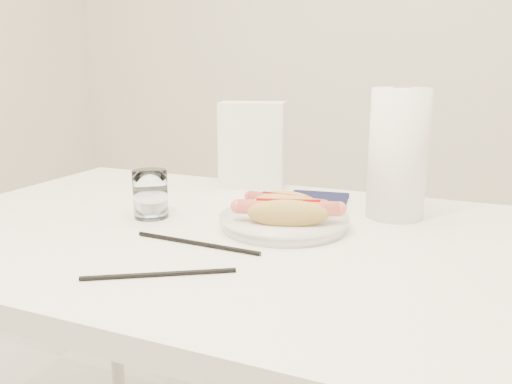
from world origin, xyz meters
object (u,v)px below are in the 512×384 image
at_px(hotdog_left, 286,204).
at_px(hotdog_right, 288,212).
at_px(paper_towel_roll, 398,154).
at_px(water_glass, 150,194).
at_px(plate, 284,222).
at_px(napkin_box, 252,145).
at_px(table, 214,256).

distance_m(hotdog_left, hotdog_right, 0.07).
bearing_deg(hotdog_left, hotdog_right, -62.50).
bearing_deg(paper_towel_roll, hotdog_left, -144.60).
bearing_deg(water_glass, hotdog_right, 0.81).
height_order(plate, water_glass, water_glass).
bearing_deg(water_glass, napkin_box, 76.37).
height_order(water_glass, napkin_box, napkin_box).
bearing_deg(paper_towel_roll, table, -145.48).
height_order(table, hotdog_right, hotdog_right).
bearing_deg(table, water_glass, 174.96).
height_order(table, paper_towel_roll, paper_towel_roll).
relative_size(water_glass, paper_towel_roll, 0.37).
relative_size(hotdog_left, hotdog_right, 0.86).
height_order(table, plate, plate).
xyz_separation_m(water_glass, napkin_box, (0.08, 0.34, 0.06)).
distance_m(hotdog_right, napkin_box, 0.40).
relative_size(hotdog_left, napkin_box, 0.74).
bearing_deg(hotdog_right, hotdog_left, 95.48).
relative_size(table, plate, 4.99).
xyz_separation_m(table, hotdog_right, (0.15, 0.02, 0.10)).
distance_m(table, hotdog_right, 0.18).
relative_size(hotdog_left, paper_towel_roll, 0.61).
bearing_deg(hotdog_left, plate, -73.40).
relative_size(napkin_box, paper_towel_roll, 0.82).
distance_m(table, paper_towel_roll, 0.42).
bearing_deg(napkin_box, table, -93.77).
bearing_deg(paper_towel_roll, hotdog_right, -129.86).
relative_size(hotdog_right, water_glass, 1.89).
height_order(plate, hotdog_right, hotdog_right).
height_order(hotdog_right, napkin_box, napkin_box).
xyz_separation_m(napkin_box, paper_towel_roll, (0.38, -0.14, 0.02)).
height_order(plate, hotdog_left, hotdog_left).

